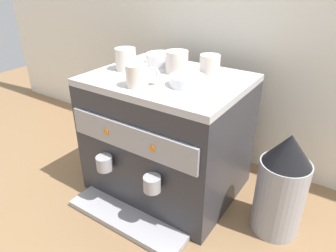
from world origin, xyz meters
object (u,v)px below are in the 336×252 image
object	(u,v)px
ceramic_cup_1	(176,61)
ceramic_cup_2	(126,59)
ceramic_cup_3	(138,76)
espresso_machine	(167,135)
coffee_grinder	(281,186)
ceramic_bowl_0	(187,81)
ceramic_cup_0	(210,67)
milk_pitcher	(100,142)
ceramic_bowl_1	(160,59)

from	to	relation	value
ceramic_cup_1	ceramic_cup_2	distance (m)	0.18
ceramic_cup_3	espresso_machine	bearing A→B (deg)	80.09
ceramic_cup_3	coffee_grinder	bearing A→B (deg)	15.91
ceramic_bowl_0	ceramic_cup_2	bearing A→B (deg)	174.72
ceramic_cup_0	ceramic_cup_2	size ratio (longest dim) A/B	1.04
ceramic_bowl_0	milk_pitcher	world-z (taller)	ceramic_bowl_0
espresso_machine	ceramic_cup_0	size ratio (longest dim) A/B	5.02
ceramic_cup_1	ceramic_bowl_0	distance (m)	0.15
ceramic_cup_0	ceramic_cup_2	world-z (taller)	ceramic_cup_0
ceramic_cup_0	coffee_grinder	size ratio (longest dim) A/B	0.30
ceramic_cup_0	ceramic_bowl_0	distance (m)	0.11
ceramic_cup_1	milk_pitcher	size ratio (longest dim) A/B	0.87
ceramic_cup_2	ceramic_bowl_0	size ratio (longest dim) A/B	0.90
espresso_machine	ceramic_cup_3	world-z (taller)	ceramic_cup_3
ceramic_cup_3	ceramic_bowl_0	distance (m)	0.16
ceramic_bowl_0	milk_pitcher	distance (m)	0.63
ceramic_cup_1	milk_pitcher	world-z (taller)	ceramic_cup_1
ceramic_cup_1	milk_pitcher	xyz separation A→B (m)	(-0.38, -0.05, -0.43)
ceramic_bowl_1	ceramic_cup_1	bearing A→B (deg)	-25.32
ceramic_cup_1	ceramic_bowl_1	bearing A→B (deg)	154.68
espresso_machine	milk_pitcher	xyz separation A→B (m)	(-0.38, 0.01, -0.16)
ceramic_cup_2	ceramic_cup_3	world-z (taller)	ceramic_cup_2
espresso_machine	ceramic_cup_1	xyz separation A→B (m)	(-0.01, 0.06, 0.27)
milk_pitcher	ceramic_cup_2	bearing A→B (deg)	-6.21
espresso_machine	ceramic_bowl_1	size ratio (longest dim) A/B	4.74
espresso_machine	ceramic_cup_2	distance (m)	0.32
ceramic_bowl_1	ceramic_cup_2	bearing A→B (deg)	-117.92
ceramic_bowl_1	coffee_grinder	size ratio (longest dim) A/B	0.31
ceramic_cup_0	coffee_grinder	distance (m)	0.45
ceramic_cup_3	ceramic_cup_1	bearing A→B (deg)	84.96
ceramic_cup_1	ceramic_bowl_1	xyz separation A→B (m)	(-0.10, 0.05, -0.02)
ceramic_cup_3	ceramic_bowl_0	world-z (taller)	ceramic_cup_3
ceramic_cup_1	ceramic_bowl_1	distance (m)	0.11
ceramic_bowl_0	milk_pitcher	xyz separation A→B (m)	(-0.49, 0.05, -0.40)
ceramic_bowl_0	ceramic_bowl_1	bearing A→B (deg)	144.42
espresso_machine	milk_pitcher	bearing A→B (deg)	178.36
ceramic_cup_0	ceramic_cup_2	distance (m)	0.31
ceramic_cup_1	coffee_grinder	size ratio (longest dim) A/B	0.33
ceramic_cup_2	milk_pitcher	size ratio (longest dim) A/B	0.75
espresso_machine	ceramic_bowl_0	xyz separation A→B (m)	(0.10, -0.04, 0.25)
milk_pitcher	espresso_machine	bearing A→B (deg)	-1.64
espresso_machine	coffee_grinder	xyz separation A→B (m)	(0.43, 0.00, -0.05)
ceramic_cup_3	coffee_grinder	size ratio (longest dim) A/B	0.25
ceramic_cup_1	ceramic_cup_3	world-z (taller)	ceramic_cup_1
espresso_machine	ceramic_cup_2	bearing A→B (deg)	-176.08
ceramic_cup_2	ceramic_bowl_1	distance (m)	0.14
ceramic_cup_1	ceramic_cup_2	size ratio (longest dim) A/B	1.16
ceramic_cup_2	ceramic_cup_3	distance (m)	0.19
ceramic_cup_3	ceramic_bowl_1	distance (m)	0.26
ceramic_cup_2	ceramic_bowl_1	bearing A→B (deg)	62.08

